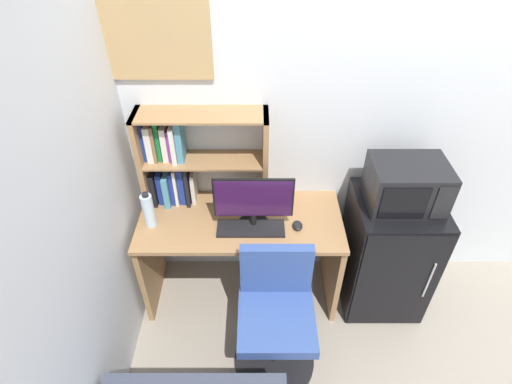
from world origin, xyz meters
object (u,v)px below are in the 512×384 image
object	(u,v)px
monitor	(254,202)
wall_corkboard	(142,38)
water_bottle	(149,210)
mini_fridge	(387,253)
microwave	(407,185)
desk_chair	(276,321)
computer_mouse	(298,226)
keyboard	(251,229)
hutch_bookshelf	(185,160)

from	to	relation	value
monitor	wall_corkboard	size ratio (longest dim) A/B	0.66
water_bottle	mini_fridge	distance (m)	1.62
microwave	wall_corkboard	world-z (taller)	wall_corkboard
microwave	desk_chair	size ratio (longest dim) A/B	0.52
wall_corkboard	computer_mouse	bearing A→B (deg)	-22.13
mini_fridge	monitor	bearing A→B (deg)	-177.67
microwave	wall_corkboard	distance (m)	1.72
keyboard	wall_corkboard	bearing A→B (deg)	146.90
computer_mouse	microwave	size ratio (longest dim) A/B	0.20
hutch_bookshelf	wall_corkboard	world-z (taller)	wall_corkboard
hutch_bookshelf	wall_corkboard	bearing A→B (deg)	150.60
monitor	wall_corkboard	bearing A→B (deg)	150.40
keyboard	microwave	size ratio (longest dim) A/B	0.95
hutch_bookshelf	keyboard	size ratio (longest dim) A/B	1.89
computer_mouse	mini_fridge	size ratio (longest dim) A/B	0.10
desk_chair	water_bottle	bearing A→B (deg)	149.34
monitor	computer_mouse	world-z (taller)	monitor
water_bottle	microwave	size ratio (longest dim) A/B	0.57
keyboard	desk_chair	size ratio (longest dim) A/B	0.49
mini_fridge	keyboard	bearing A→B (deg)	-175.34
computer_mouse	water_bottle	world-z (taller)	water_bottle
computer_mouse	microwave	world-z (taller)	microwave
monitor	computer_mouse	bearing A→B (deg)	-3.52
hutch_bookshelf	microwave	xyz separation A→B (m)	(1.35, -0.21, -0.04)
keyboard	wall_corkboard	size ratio (longest dim) A/B	0.57
monitor	computer_mouse	xyz separation A→B (m)	(0.28, -0.02, -0.18)
microwave	wall_corkboard	xyz separation A→B (m)	(-1.51, 0.30, 0.77)
monitor	desk_chair	xyz separation A→B (m)	(0.13, -0.45, -0.56)
computer_mouse	desk_chair	xyz separation A→B (m)	(-0.14, -0.44, -0.37)
monitor	microwave	bearing A→B (deg)	2.51
monitor	wall_corkboard	xyz separation A→B (m)	(-0.59, 0.34, 0.86)
water_bottle	desk_chair	xyz separation A→B (m)	(0.78, -0.46, -0.48)
microwave	mini_fridge	bearing A→B (deg)	-90.20
hutch_bookshelf	computer_mouse	world-z (taller)	hutch_bookshelf
monitor	microwave	xyz separation A→B (m)	(0.91, 0.04, 0.10)
desk_chair	wall_corkboard	xyz separation A→B (m)	(-0.73, 0.79, 1.42)
monitor	desk_chair	distance (m)	0.73
water_bottle	desk_chair	distance (m)	1.03
keyboard	water_bottle	distance (m)	0.64
computer_mouse	hutch_bookshelf	bearing A→B (deg)	159.58
mini_fridge	desk_chair	xyz separation A→B (m)	(-0.78, -0.49, -0.06)
mini_fridge	microwave	xyz separation A→B (m)	(0.00, 0.00, 0.59)
water_bottle	mini_fridge	size ratio (longest dim) A/B	0.28
monitor	water_bottle	world-z (taller)	monitor
microwave	wall_corkboard	size ratio (longest dim) A/B	0.60
water_bottle	mini_fridge	bearing A→B (deg)	1.02
monitor	keyboard	size ratio (longest dim) A/B	1.15
monitor	water_bottle	size ratio (longest dim) A/B	1.91
monitor	water_bottle	bearing A→B (deg)	179.17
monitor	desk_chair	bearing A→B (deg)	-73.60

